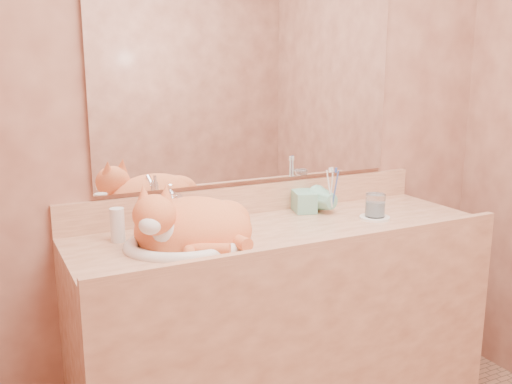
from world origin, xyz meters
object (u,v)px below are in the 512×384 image
cat (189,224)px  water_glass (375,205)px  toothbrush_cup (332,203)px  sink_basin (188,226)px  vanity_counter (283,332)px  soap_dispenser (308,192)px

cat → water_glass: size_ratio=4.53×
cat → toothbrush_cup: size_ratio=3.77×
cat → water_glass: 0.78m
sink_basin → cat: size_ratio=1.04×
toothbrush_cup → vanity_counter: bearing=-162.7°
toothbrush_cup → water_glass: 0.17m
sink_basin → cat: bearing=75.2°
cat → soap_dispenser: size_ratio=2.17×
vanity_counter → soap_dispenser: soap_dispenser is taller
sink_basin → water_glass: 0.78m
cat → water_glass: bearing=20.6°
vanity_counter → water_glass: (0.39, -0.04, 0.48)m
vanity_counter → toothbrush_cup: bearing=17.3°
vanity_counter → cat: 0.62m
water_glass → sink_basin: bearing=178.4°
toothbrush_cup → water_glass: size_ratio=1.20×
soap_dispenser → sink_basin: bearing=-149.4°
vanity_counter → cat: size_ratio=3.83×
vanity_counter → sink_basin: (-0.39, -0.02, 0.49)m
cat → soap_dispenser: soap_dispenser is taller
sink_basin → soap_dispenser: soap_dispenser is taller
vanity_counter → sink_basin: sink_basin is taller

